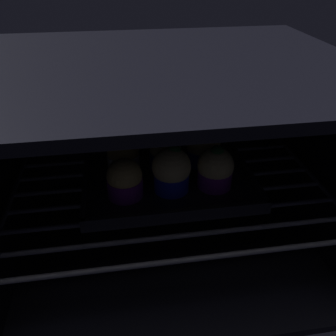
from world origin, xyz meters
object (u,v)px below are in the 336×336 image
muffin_row0_col0 (125,180)px  muffin_row0_col2 (215,169)px  muffin_row1_col0 (123,154)px  muffin_row1_col2 (203,146)px  baking_tray (168,179)px  muffin_row0_col1 (170,170)px  muffin_row1_col1 (165,151)px

muffin_row0_col0 → muffin_row0_col2: size_ratio=0.87×
muffin_row0_col0 → muffin_row1_col0: size_ratio=0.97×
muffin_row1_col2 → baking_tray: bearing=-151.2°
muffin_row0_col2 → muffin_row1_col0: muffin_row0_col2 is taller
muffin_row0_col0 → muffin_row1_col2: bearing=28.4°
baking_tray → muffin_row0_col0: muffin_row0_col0 is taller
muffin_row0_col2 → muffin_row1_col2: size_ratio=1.02×
muffin_row1_col2 → muffin_row0_col1: bearing=-134.2°
baking_tray → muffin_row0_col2: muffin_row0_col2 is taller
muffin_row0_col1 → muffin_row1_col1: muffin_row0_col1 is taller
muffin_row1_col0 → muffin_row0_col1: bearing=-46.4°
baking_tray → muffin_row1_col2: 9.11cm
baking_tray → muffin_row0_col0: 9.36cm
muffin_row0_col1 → muffin_row1_col0: bearing=133.6°
muffin_row0_col1 → muffin_row1_col2: (7.34, 7.54, -0.16)cm
muffin_row0_col0 → muffin_row1_col1: muffin_row1_col1 is taller
muffin_row0_col2 → muffin_row0_col0: bearing=-178.3°
muffin_row1_col0 → muffin_row0_col2: bearing=-27.3°
baking_tray → muffin_row0_col2: size_ratio=3.84×
muffin_row0_col0 → muffin_row1_col1: (7.64, 7.59, 0.42)cm
baking_tray → muffin_row1_col0: bearing=151.6°
muffin_row0_col0 → muffin_row1_col1: 10.78cm
muffin_row1_col1 → baking_tray: bearing=-89.4°
muffin_row0_col2 → muffin_row1_col0: 16.81cm
muffin_row0_col0 → muffin_row0_col1: 7.53cm
muffin_row1_col0 → muffin_row1_col2: muffin_row1_col2 is taller
baking_tray → muffin_row1_col0: (-7.51, 4.07, 3.61)cm
baking_tray → muffin_row0_col2: (7.43, -3.63, 3.83)cm
baking_tray → muffin_row0_col0: (-7.67, -4.08, 3.47)cm
muffin_row1_col0 → muffin_row1_col1: bearing=-4.3°
muffin_row1_col0 → muffin_row1_col2: bearing=-0.6°
muffin_row0_col0 → muffin_row0_col1: muffin_row0_col1 is taller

